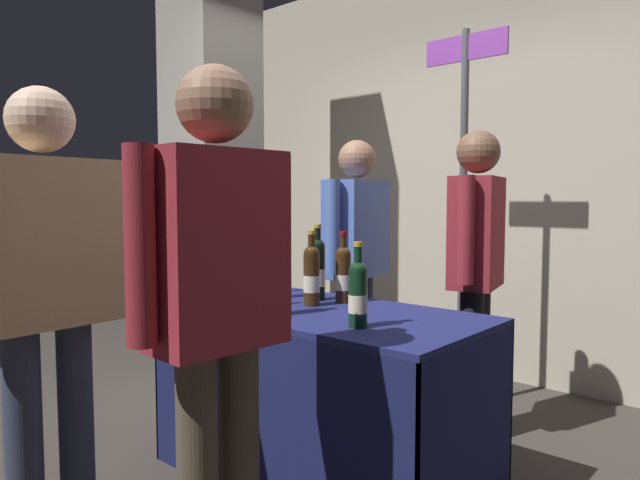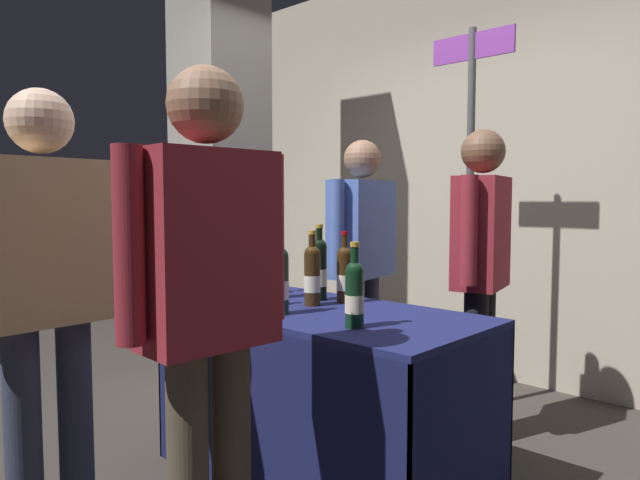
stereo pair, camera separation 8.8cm
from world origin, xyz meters
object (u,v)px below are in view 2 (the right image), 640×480
Objects in this scene: booth_signpost at (470,186)px; flower_vase at (263,269)px; vendor_presenter at (362,249)px; concrete_pillar at (220,134)px; taster_foreground_right at (45,275)px; featured_wine_bottle at (279,279)px; display_bottle_0 at (312,274)px; wine_glass_near_vendor at (227,279)px; tasting_table at (320,363)px.

flower_vase is at bearing -116.75° from booth_signpost.
booth_signpost is (0.47, 0.40, 0.37)m from vendor_presenter.
taster_foreground_right is (1.23, -1.69, -0.72)m from concrete_pillar.
display_bottle_0 is (-0.04, 0.23, -0.00)m from featured_wine_bottle.
wine_glass_near_vendor is 0.08× the size of taster_foreground_right.
featured_wine_bottle is at bearing -103.76° from tasting_table.
featured_wine_bottle is at bearing -29.66° from concrete_pillar.
concrete_pillar is 10.00× the size of display_bottle_0.
featured_wine_bottle reaches higher than tasting_table.
concrete_pillar reaches higher than flower_vase.
concrete_pillar is 2.20m from taster_foreground_right.
tasting_table is 0.91× the size of vendor_presenter.
vendor_presenter is at bearing 0.21° from taster_foreground_right.
flower_vase is 0.25× the size of taster_foreground_right.
display_bottle_0 is 0.83m from vendor_presenter.
concrete_pillar reaches higher than tasting_table.
vendor_presenter is 0.72m from booth_signpost.
flower_vase is (0.01, 0.22, 0.03)m from wine_glass_near_vendor.
booth_signpost reaches higher than display_bottle_0.
booth_signpost reaches higher than taster_foreground_right.
taster_foreground_right reaches higher than vendor_presenter.
tasting_table is 1.16m from taster_foreground_right.
concrete_pillar is 1.82m from display_bottle_0.
featured_wine_bottle is (1.54, -0.88, -0.78)m from concrete_pillar.
wine_glass_near_vendor is at bearing 7.55° from taster_foreground_right.
display_bottle_0 is at bearing -97.03° from booth_signpost.
flower_vase is 0.25× the size of vendor_presenter.
taster_foreground_right is (0.14, -0.89, 0.12)m from wine_glass_near_vendor.
display_bottle_0 is 1.23m from booth_signpost.
vendor_presenter is (1.18, 0.11, -0.74)m from concrete_pillar.
vendor_presenter is at bearing 84.20° from wine_glass_near_vendor.
booth_signpost is (1.65, 0.51, -0.37)m from concrete_pillar.
wine_glass_near_vendor is 1.50m from booth_signpost.
wine_glass_near_vendor is (-0.46, 0.08, -0.05)m from featured_wine_bottle.
concrete_pillar is 2.10× the size of taster_foreground_right.
concrete_pillar is at bearing 156.85° from display_bottle_0.
tasting_table is at bearing -25.06° from display_bottle_0.
concrete_pillar reaches higher than vendor_presenter.
booth_signpost is at bearing 82.97° from display_bottle_0.
display_bottle_0 is at bearing -16.38° from taster_foreground_right.
tasting_table is 0.99m from vendor_presenter.
flower_vase is at bearing 168.14° from tasting_table.
flower_vase reaches higher than featured_wine_bottle.
display_bottle_0 is 0.15× the size of booth_signpost.
taster_foreground_right reaches higher than tasting_table.
wine_glass_near_vendor is 0.92m from vendor_presenter.
concrete_pillar is 25.88× the size of wine_glass_near_vendor.
concrete_pillar is 1.94m from featured_wine_bottle.
display_bottle_0 is 0.21× the size of taster_foreground_right.
wine_glass_near_vendor is 0.22m from flower_vase.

